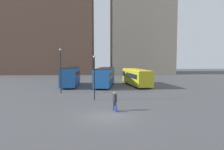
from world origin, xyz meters
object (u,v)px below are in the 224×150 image
object	(u,v)px
suitcase	(116,109)
bus_0	(71,76)
lamp_post_1	(94,74)
bus_2	(136,77)
bus_1	(105,76)
lamp_post_0	(61,67)
traveler	(115,99)

from	to	relation	value
suitcase	bus_0	bearing A→B (deg)	40.31
bus_0	lamp_post_1	world-z (taller)	lamp_post_1
bus_0	bus_2	world-z (taller)	bus_0
lamp_post_1	bus_2	bearing A→B (deg)	61.77
bus_1	suitcase	distance (m)	18.12
bus_1	suitcase	bearing A→B (deg)	-169.48
bus_2	lamp_post_1	size ratio (longest dim) A/B	2.05
suitcase	lamp_post_0	size ratio (longest dim) A/B	0.12
lamp_post_0	traveler	bearing A→B (deg)	-56.98
lamp_post_0	bus_2	bearing A→B (deg)	33.96
traveler	bus_0	bearing A→B (deg)	40.61
lamp_post_0	bus_1	bearing A→B (deg)	48.29
traveler	suitcase	world-z (taller)	traveler
lamp_post_1	bus_1	bearing A→B (deg)	83.33
suitcase	lamp_post_1	bearing A→B (deg)	40.90
bus_1	traveler	bearing A→B (deg)	-169.65
bus_2	lamp_post_0	distance (m)	14.56
bus_1	lamp_post_0	bearing A→B (deg)	146.73
bus_0	traveler	xyz separation A→B (m)	(6.54, -18.45, -0.73)
bus_2	suitcase	world-z (taller)	bus_2
traveler	suitcase	size ratio (longest dim) A/B	2.31
bus_2	lamp_post_1	distance (m)	15.16
bus_2	lamp_post_0	bearing A→B (deg)	115.84
suitcase	bus_2	bearing A→B (deg)	6.27
bus_0	traveler	distance (m)	19.59
bus_1	lamp_post_0	world-z (taller)	lamp_post_0
bus_1	traveler	distance (m)	17.56
bus_0	suitcase	size ratio (longest dim) A/B	12.61
lamp_post_0	lamp_post_1	xyz separation A→B (m)	(4.82, -5.24, -0.54)
suitcase	lamp_post_1	xyz separation A→B (m)	(-2.09, 5.80, 2.81)
bus_2	suitcase	bearing A→B (deg)	157.08
bus_0	lamp_post_0	world-z (taller)	lamp_post_0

